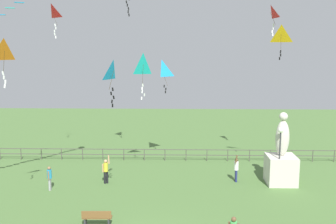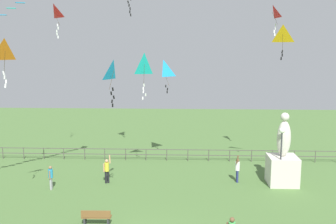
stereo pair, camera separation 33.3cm
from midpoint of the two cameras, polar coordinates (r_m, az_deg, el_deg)
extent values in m
cube|color=beige|center=(27.21, 15.78, -8.08)|extent=(1.88, 1.88, 1.89)
ellipsoid|color=beige|center=(26.65, 15.99, -3.69)|extent=(0.90, 0.76, 2.38)
sphere|color=beige|center=(26.36, 16.13, -0.64)|extent=(0.56, 0.56, 0.56)
cylinder|color=#38383D|center=(26.19, 15.57, -6.77)|extent=(0.10, 0.10, 3.64)
sphere|color=white|center=(25.72, 15.77, -2.55)|extent=(0.36, 0.36, 0.36)
cube|color=brown|center=(20.93, -10.75, -14.83)|extent=(1.51, 0.44, 0.06)
cube|color=brown|center=(20.67, -10.87, -14.48)|extent=(1.50, 0.10, 0.36)
cube|color=#333338|center=(21.13, -12.39, -15.30)|extent=(0.08, 0.36, 0.45)
cube|color=#333338|center=(20.92, -9.06, -15.46)|extent=(0.08, 0.36, 0.45)
cylinder|color=navy|center=(26.95, 9.56, -9.21)|extent=(0.14, 0.14, 0.82)
cylinder|color=navy|center=(27.10, 9.50, -9.11)|extent=(0.14, 0.14, 0.82)
cylinder|color=white|center=(26.81, 9.57, -7.74)|extent=(0.30, 0.30, 0.58)
sphere|color=brown|center=(26.69, 9.60, -6.91)|extent=(0.22, 0.22, 0.22)
cylinder|color=brown|center=(26.46, 9.57, -6.80)|extent=(0.17, 0.10, 0.56)
cylinder|color=brown|center=(27.00, 9.50, -7.68)|extent=(0.09, 0.09, 0.55)
cylinder|color=#99999E|center=(26.41, -17.14, -9.96)|extent=(0.13, 0.13, 0.79)
cylinder|color=#99999E|center=(26.27, -17.24, -10.07)|extent=(0.13, 0.13, 0.79)
cylinder|color=#268CBF|center=(26.13, -17.26, -8.63)|extent=(0.29, 0.29, 0.56)
sphere|color=#8C6647|center=(26.02, -17.30, -7.82)|extent=(0.21, 0.21, 0.21)
cylinder|color=#8C6647|center=(26.32, -17.14, -8.57)|extent=(0.09, 0.09, 0.53)
cylinder|color=#8C6647|center=(25.97, -17.38, -8.83)|extent=(0.09, 0.09, 0.53)
cylinder|color=black|center=(26.72, -9.21, -9.36)|extent=(0.14, 0.14, 0.83)
cylinder|color=black|center=(26.68, -9.55, -9.40)|extent=(0.14, 0.14, 0.83)
cylinder|color=gold|center=(26.48, -9.42, -7.94)|extent=(0.30, 0.30, 0.59)
sphere|color=tan|center=(26.36, -9.45, -7.10)|extent=(0.22, 0.22, 0.22)
cylinder|color=tan|center=(26.34, -9.00, -6.84)|extent=(0.16, 0.19, 0.56)
cylinder|color=tan|center=(26.44, -9.84, -8.06)|extent=(0.09, 0.09, 0.55)
sphere|color=brown|center=(17.97, 9.03, -15.19)|extent=(0.23, 0.23, 0.23)
pyramid|color=#198CD1|center=(29.24, -1.27, 6.27)|extent=(1.17, 1.14, 1.23)
cylinder|color=#4C381E|center=(29.00, -0.84, 5.03)|extent=(0.48, 0.57, 1.23)
cube|color=black|center=(29.04, -0.90, 3.78)|extent=(0.09, 0.02, 0.20)
cube|color=black|center=(29.12, -0.65, 3.36)|extent=(0.10, 0.02, 0.21)
cube|color=black|center=(29.13, -0.70, 2.93)|extent=(0.08, 0.02, 0.20)
pyramid|color=yellow|center=(26.46, 15.81, 10.86)|extent=(1.14, 0.83, 1.12)
cylinder|color=#4C381E|center=(26.71, 15.79, 9.65)|extent=(0.18, 0.51, 1.12)
cube|color=black|center=(26.71, 15.74, 8.46)|extent=(0.11, 0.01, 0.21)
cube|color=black|center=(26.73, 15.75, 7.99)|extent=(0.09, 0.02, 0.20)
cube|color=black|center=(26.68, 15.60, 7.52)|extent=(0.09, 0.02, 0.20)
cube|color=black|center=(28.59, -6.43, 15.65)|extent=(0.11, 0.03, 0.21)
cube|color=black|center=(28.59, -6.29, 15.21)|extent=(0.09, 0.01, 0.20)
cube|color=black|center=(28.60, -6.14, 14.77)|extent=(0.11, 0.02, 0.21)
cube|color=black|center=(28.57, -6.17, 14.33)|extent=(0.09, 0.02, 0.20)
cube|color=black|center=(28.57, -6.05, 13.89)|extent=(0.10, 0.01, 0.21)
pyramid|color=red|center=(29.25, 14.35, 13.93)|extent=(0.57, 1.21, 0.90)
cylinder|color=#4C381E|center=(29.29, 14.72, 13.03)|extent=(0.45, 0.06, 0.90)
cube|color=white|center=(29.31, 14.80, 12.15)|extent=(0.10, 0.05, 0.21)
cube|color=white|center=(29.30, 14.79, 11.72)|extent=(0.11, 0.03, 0.21)
cube|color=white|center=(29.24, 14.63, 11.30)|extent=(0.10, 0.05, 0.20)
cube|color=white|center=(29.27, 14.70, 10.86)|extent=(0.10, 0.04, 0.20)
pyramid|color=#198CD1|center=(21.15, -8.35, 6.07)|extent=(0.69, 0.91, 1.08)
cylinder|color=#4C381E|center=(21.29, -8.69, 4.64)|extent=(0.33, 0.17, 1.08)
cube|color=black|center=(21.36, -8.50, 3.29)|extent=(0.10, 0.04, 0.20)
cube|color=black|center=(21.35, -8.73, 2.69)|extent=(0.10, 0.01, 0.21)
cube|color=black|center=(21.42, -8.37, 2.13)|extent=(0.11, 0.03, 0.21)
cube|color=black|center=(21.42, -8.62, 1.53)|extent=(0.11, 0.05, 0.21)
cube|color=black|center=(21.46, -8.53, 0.95)|extent=(0.08, 0.01, 0.20)
pyramid|color=red|center=(30.96, -16.98, 13.92)|extent=(1.15, 1.14, 1.02)
cylinder|color=#4C381E|center=(31.03, -16.55, 12.98)|extent=(0.34, 0.35, 1.02)
cube|color=white|center=(31.01, -16.43, 12.06)|extent=(0.10, 0.02, 0.21)
cube|color=white|center=(31.00, -16.34, 11.66)|extent=(0.09, 0.03, 0.20)
cube|color=white|center=(30.98, -16.52, 11.25)|extent=(0.08, 0.03, 0.20)
cube|color=white|center=(30.97, -16.48, 10.84)|extent=(0.11, 0.02, 0.21)
cube|color=white|center=(30.98, -16.34, 10.44)|extent=(0.08, 0.03, 0.20)
pyramid|color=orange|center=(21.17, -23.14, 8.21)|extent=(1.09, 1.03, 1.11)
cylinder|color=#4C381E|center=(21.48, -23.21, 6.75)|extent=(0.38, 0.51, 1.11)
cube|color=white|center=(21.50, -23.34, 5.23)|extent=(0.11, 0.03, 0.21)
cube|color=white|center=(21.52, -23.22, 4.65)|extent=(0.11, 0.03, 0.21)
cube|color=white|center=(21.54, -23.03, 4.08)|extent=(0.09, 0.03, 0.20)
cube|color=white|center=(21.56, -23.11, 3.49)|extent=(0.10, 0.05, 0.20)
pyramid|color=#19B2B2|center=(26.01, -3.99, 6.96)|extent=(0.99, 0.70, 1.45)
cylinder|color=#4C381E|center=(26.29, -4.05, 5.41)|extent=(0.14, 0.49, 1.45)
cube|color=white|center=(26.34, -4.06, 3.93)|extent=(0.10, 0.05, 0.20)
cube|color=white|center=(26.35, -4.16, 3.45)|extent=(0.08, 0.05, 0.20)
cube|color=white|center=(26.37, -4.15, 2.97)|extent=(0.11, 0.03, 0.21)
cube|color=white|center=(26.46, -3.82, 2.52)|extent=(0.09, 0.04, 0.20)
cube|color=white|center=(26.41, -4.23, 2.02)|extent=(0.09, 0.04, 0.20)
cube|color=#198CD1|center=(23.09, -21.27, 14.65)|extent=(0.53, 0.47, 0.03)
cube|color=#19B2B2|center=(23.03, -22.43, 13.84)|extent=(0.53, 0.39, 0.03)
cube|color=#198CD1|center=(23.05, -23.58, 12.87)|extent=(0.53, 0.36, 0.03)
cylinder|color=#4C4742|center=(34.49, -23.55, -5.59)|extent=(0.06, 0.06, 0.95)
cylinder|color=#4C4742|center=(33.80, -20.90, -5.72)|extent=(0.06, 0.06, 0.95)
cylinder|color=#4C4742|center=(33.21, -18.25, -5.84)|extent=(0.06, 0.06, 0.95)
cylinder|color=#4C4742|center=(32.70, -15.55, -5.94)|extent=(0.06, 0.06, 0.95)
cylinder|color=#4C4742|center=(32.25, -12.63, -6.04)|extent=(0.06, 0.06, 0.95)
cylinder|color=#4C4742|center=(31.90, -9.77, -6.12)|extent=(0.06, 0.06, 0.95)
cylinder|color=#4C4742|center=(31.61, -6.76, -6.18)|extent=(0.06, 0.06, 0.95)
cylinder|color=#4C4742|center=(31.42, -3.79, -6.23)|extent=(0.06, 0.06, 0.95)
cylinder|color=#4C4742|center=(31.32, -0.75, -6.27)|extent=(0.06, 0.06, 0.95)
cylinder|color=#4C4742|center=(31.30, 2.34, -6.29)|extent=(0.06, 0.06, 0.95)
cylinder|color=#4C4742|center=(31.37, 5.39, -6.28)|extent=(0.06, 0.06, 0.95)
cylinder|color=#4C4742|center=(31.53, 8.41, -6.27)|extent=(0.06, 0.06, 0.95)
cylinder|color=#4C4742|center=(31.78, 11.51, -6.23)|extent=(0.06, 0.06, 0.95)
cylinder|color=#4C4742|center=(32.11, 14.39, -6.18)|extent=(0.06, 0.06, 0.95)
cylinder|color=#4C4742|center=(32.53, 17.32, -6.11)|extent=(0.06, 0.06, 0.95)
cylinder|color=#4C4742|center=(33.01, 20.08, -6.03)|extent=(0.06, 0.06, 0.95)
cylinder|color=#4C4742|center=(33.58, 22.80, -5.94)|extent=(0.06, 0.06, 0.95)
cube|color=#4C4742|center=(31.21, -1.26, -5.50)|extent=(36.00, 0.05, 0.05)
cube|color=#4C4742|center=(31.33, -1.26, -6.26)|extent=(36.00, 0.05, 0.05)
camera|label=1|loc=(0.17, -90.44, -0.08)|focal=41.82mm
camera|label=2|loc=(0.17, 89.56, 0.08)|focal=41.82mm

